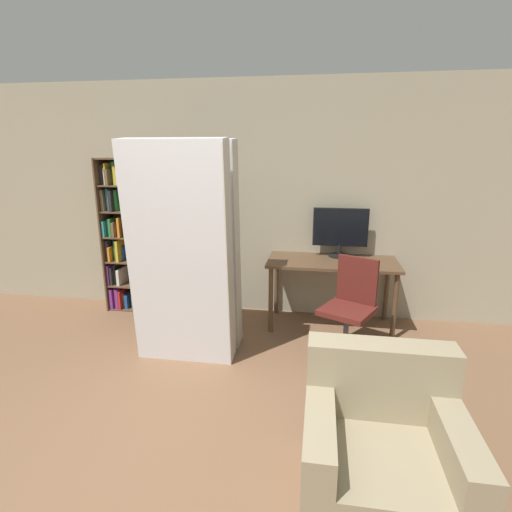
# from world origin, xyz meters

# --- Properties ---
(ground_plane) EXTENTS (16.00, 16.00, 0.00)m
(ground_plane) POSITION_xyz_m (0.00, 0.00, 0.00)
(ground_plane) COLOR brown
(wall_back) EXTENTS (8.00, 0.06, 2.70)m
(wall_back) POSITION_xyz_m (0.00, 2.99, 1.35)
(wall_back) COLOR tan
(wall_back) RESTS_ON ground
(desk) EXTENTS (1.40, 0.65, 0.76)m
(desk) POSITION_xyz_m (1.06, 2.63, 0.67)
(desk) COLOR brown
(desk) RESTS_ON ground
(monitor) EXTENTS (0.61, 0.23, 0.55)m
(monitor) POSITION_xyz_m (1.14, 2.82, 1.07)
(monitor) COLOR black
(monitor) RESTS_ON desk
(office_chair) EXTENTS (0.59, 0.59, 0.95)m
(office_chair) POSITION_xyz_m (1.22, 1.98, 0.39)
(office_chair) COLOR #4C4C51
(office_chair) RESTS_ON ground
(bookshelf) EXTENTS (0.71, 0.35, 1.84)m
(bookshelf) POSITION_xyz_m (-1.38, 2.81, 0.90)
(bookshelf) COLOR brown
(bookshelf) RESTS_ON ground
(mattress_near) EXTENTS (0.91, 0.38, 2.03)m
(mattress_near) POSITION_xyz_m (-0.30, 1.63, 1.02)
(mattress_near) COLOR silver
(mattress_near) RESTS_ON ground
(mattress_far) EXTENTS (0.91, 0.37, 2.03)m
(mattress_far) POSITION_xyz_m (-0.30, 1.96, 1.02)
(mattress_far) COLOR silver
(mattress_far) RESTS_ON ground
(armchair) EXTENTS (0.85, 0.80, 0.85)m
(armchair) POSITION_xyz_m (1.29, 0.30, 0.32)
(armchair) COLOR gray
(armchair) RESTS_ON ground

